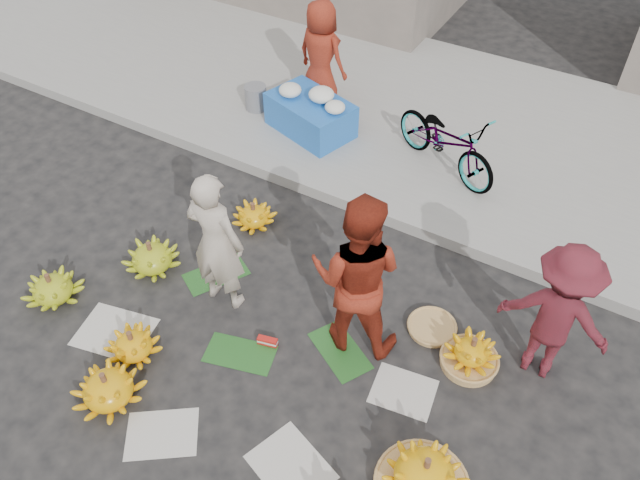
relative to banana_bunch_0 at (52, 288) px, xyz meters
The scene contains 21 objects.
ground 2.20m from the banana_bunch_0, 15.15° to the left, with size 80.00×80.00×0.00m, color black.
curb 3.49m from the banana_bunch_0, 52.64° to the left, with size 40.00×0.25×0.15m, color gray.
sidewalk 5.31m from the banana_bunch_0, 66.52° to the left, with size 40.00×4.00×0.12m, color gray.
newspaper_scatter 2.13m from the banana_bunch_0, ahead, with size 3.20×1.80×0.00m, color beige, non-canonical shape.
banana_leaves 2.17m from the banana_bunch_0, 20.98° to the left, with size 2.00×1.00×0.00m, color #194D1A, non-canonical shape.
banana_bunch_0 is the anchor object (origin of this frame).
banana_bunch_1 1.17m from the banana_bunch_0, ahead, with size 0.56×0.56×0.32m.
banana_bunch_2 1.43m from the banana_bunch_0, 24.06° to the right, with size 0.77×0.77×0.38m.
banana_bunch_4 4.01m from the banana_bunch_0, ahead, with size 0.79×0.79×0.49m.
banana_bunch_5 4.14m from the banana_bunch_0, 18.93° to the left, with size 0.58×0.58×0.38m.
banana_bunch_6 1.01m from the banana_bunch_0, 54.80° to the left, with size 0.72×0.72×0.37m.
banana_bunch_7 2.23m from the banana_bunch_0, 59.85° to the left, with size 0.51×0.51×0.30m.
basket_spare 3.80m from the banana_bunch_0, 24.03° to the left, with size 0.46×0.46×0.05m, color #B08249.
incense_stack 2.27m from the banana_bunch_0, 15.29° to the left, with size 0.19×0.06×0.08m, color red.
vendor_cream 1.83m from the banana_bunch_0, 30.35° to the left, with size 0.58×0.38×1.58m, color beige.
vendor_red 3.13m from the banana_bunch_0, 21.00° to the left, with size 0.84×0.66×1.74m, color #9B2D17.
man_striped 4.79m from the banana_bunch_0, 20.32° to the left, with size 0.96×0.55×1.48m, color maroon.
flower_table 3.80m from the banana_bunch_0, 77.39° to the left, with size 1.24×0.97×0.63m.
grey_bucket 3.78m from the banana_bunch_0, 91.42° to the left, with size 0.30×0.30×0.34m, color slate.
flower_vendor 4.41m from the banana_bunch_0, 81.69° to the left, with size 0.72×0.47×1.47m, color #9B2D17.
bicycle 4.65m from the banana_bunch_0, 55.38° to the left, with size 1.57×0.55×0.82m, color gray.
Camera 1 is at (2.26, -2.78, 4.88)m, focal length 35.00 mm.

